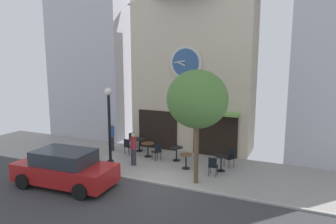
% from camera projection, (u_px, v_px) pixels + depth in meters
% --- Properties ---
extents(ground_plane, '(28.06, 11.66, 0.13)m').
position_uv_depth(ground_plane, '(149.00, 193.00, 12.36)').
color(ground_plane, gray).
extents(clock_building, '(7.07, 3.67, 10.66)m').
position_uv_depth(clock_building, '(193.00, 56.00, 18.00)').
color(clock_building, beige).
rests_on(clock_building, ground_plane).
extents(neighbor_building_left, '(5.60, 3.48, 15.89)m').
position_uv_depth(neighbor_building_left, '(93.00, 21.00, 21.12)').
color(neighbor_building_left, '#B2B2BC').
rests_on(neighbor_building_left, ground_plane).
extents(street_lamp, '(0.36, 0.36, 3.96)m').
position_uv_depth(street_lamp, '(109.00, 128.00, 14.88)').
color(street_lamp, black).
rests_on(street_lamp, ground_plane).
extents(street_tree, '(2.59, 2.33, 4.89)m').
position_uv_depth(street_tree, '(197.00, 100.00, 12.73)').
color(street_tree, brown).
rests_on(street_tree, ground_plane).
extents(cafe_table_near_door, '(0.74, 0.74, 0.76)m').
position_uv_depth(cafe_table_near_door, '(139.00, 142.00, 17.88)').
color(cafe_table_near_door, black).
rests_on(cafe_table_near_door, ground_plane).
extents(cafe_table_center_right, '(0.73, 0.73, 0.77)m').
position_uv_depth(cafe_table_center_right, '(148.00, 147.00, 16.84)').
color(cafe_table_center_right, black).
rests_on(cafe_table_center_right, ground_plane).
extents(cafe_table_near_curb, '(0.70, 0.70, 0.74)m').
position_uv_depth(cafe_table_near_curb, '(176.00, 151.00, 16.17)').
color(cafe_table_near_curb, black).
rests_on(cafe_table_near_curb, ground_plane).
extents(cafe_table_center, '(0.62, 0.62, 0.73)m').
position_uv_depth(cafe_table_center, '(186.00, 159.00, 14.98)').
color(cafe_table_center, black).
rests_on(cafe_table_center, ground_plane).
extents(cafe_table_leftmost, '(0.62, 0.62, 0.76)m').
position_uv_depth(cafe_table_leftmost, '(221.00, 161.00, 14.64)').
color(cafe_table_leftmost, black).
rests_on(cafe_table_leftmost, ground_plane).
extents(cafe_chair_under_awning, '(0.42, 0.42, 0.90)m').
position_uv_depth(cafe_chair_under_awning, '(213.00, 165.00, 13.99)').
color(cafe_chair_under_awning, black).
rests_on(cafe_chair_under_awning, ground_plane).
extents(cafe_chair_near_tree, '(0.55, 0.55, 0.90)m').
position_uv_depth(cafe_chair_near_tree, '(157.00, 151.00, 16.23)').
color(cafe_chair_near_tree, black).
rests_on(cafe_chair_near_tree, ground_plane).
extents(cafe_chair_outer, '(0.46, 0.46, 0.90)m').
position_uv_depth(cafe_chair_outer, '(128.00, 145.00, 17.24)').
color(cafe_chair_outer, black).
rests_on(cafe_chair_outer, ground_plane).
extents(cafe_chair_left_end, '(0.52, 0.52, 0.90)m').
position_uv_depth(cafe_chair_left_end, '(133.00, 139.00, 18.61)').
color(cafe_chair_left_end, black).
rests_on(cafe_chair_left_end, ground_plane).
extents(cafe_chair_corner, '(0.55, 0.55, 0.90)m').
position_uv_depth(cafe_chair_corner, '(230.00, 156.00, 15.25)').
color(cafe_chair_corner, black).
rests_on(cafe_chair_corner, ground_plane).
extents(pedestrian_blue, '(0.39, 0.39, 1.67)m').
position_uv_depth(pedestrian_blue, '(112.00, 136.00, 17.97)').
color(pedestrian_blue, '#2D2D38').
rests_on(pedestrian_blue, ground_plane).
extents(pedestrian_maroon, '(0.34, 0.34, 1.67)m').
position_uv_depth(pedestrian_maroon, '(133.00, 149.00, 15.43)').
color(pedestrian_maroon, '#2D2D38').
rests_on(pedestrian_maroon, ground_plane).
extents(parked_car_red, '(4.39, 2.21, 1.55)m').
position_uv_depth(parked_car_red, '(65.00, 168.00, 12.89)').
color(parked_car_red, maroon).
rests_on(parked_car_red, ground_plane).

